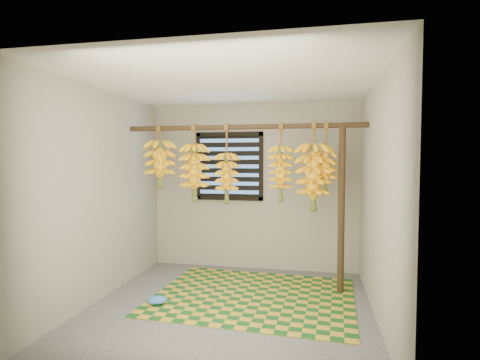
% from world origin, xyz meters
% --- Properties ---
extents(floor, '(3.00, 3.00, 0.01)m').
position_xyz_m(floor, '(0.00, 0.00, -0.01)').
color(floor, '#4E4E4E').
rests_on(floor, ground).
extents(ceiling, '(3.00, 3.00, 0.01)m').
position_xyz_m(ceiling, '(0.00, 0.00, 2.40)').
color(ceiling, silver).
rests_on(ceiling, wall_back).
extents(wall_back, '(3.00, 0.01, 2.40)m').
position_xyz_m(wall_back, '(0.00, 1.50, 1.20)').
color(wall_back, gray).
rests_on(wall_back, floor).
extents(wall_left, '(0.01, 3.00, 2.40)m').
position_xyz_m(wall_left, '(-1.50, 0.00, 1.20)').
color(wall_left, gray).
rests_on(wall_left, floor).
extents(wall_right, '(0.01, 3.00, 2.40)m').
position_xyz_m(wall_right, '(1.50, 0.00, 1.20)').
color(wall_right, gray).
rests_on(wall_right, floor).
extents(window, '(1.00, 0.04, 1.00)m').
position_xyz_m(window, '(-0.35, 1.48, 1.50)').
color(window, black).
rests_on(window, wall_back).
extents(hanging_pole, '(3.00, 0.06, 0.06)m').
position_xyz_m(hanging_pole, '(0.00, 0.70, 2.00)').
color(hanging_pole, '#3A2717').
rests_on(hanging_pole, wall_left).
extents(support_post, '(0.08, 0.08, 2.00)m').
position_xyz_m(support_post, '(1.20, 0.70, 1.00)').
color(support_post, '#3A2717').
rests_on(support_post, floor).
extents(woven_mat, '(2.36, 1.93, 0.01)m').
position_xyz_m(woven_mat, '(0.20, 0.36, 0.01)').
color(woven_mat, '#17501B').
rests_on(woven_mat, floor).
extents(plastic_bag, '(0.26, 0.23, 0.09)m').
position_xyz_m(plastic_bag, '(-0.79, -0.10, 0.05)').
color(plastic_bag, '#3A79D8').
rests_on(plastic_bag, woven_mat).
extents(banana_bunch_a, '(0.38, 0.38, 0.82)m').
position_xyz_m(banana_bunch_a, '(-1.10, 0.70, 1.54)').
color(banana_bunch_a, brown).
rests_on(banana_bunch_a, hanging_pole).
extents(banana_bunch_b, '(0.37, 0.37, 0.98)m').
position_xyz_m(banana_bunch_b, '(-0.63, 0.70, 1.43)').
color(banana_bunch_b, brown).
rests_on(banana_bunch_b, hanging_pole).
extents(banana_bunch_c, '(0.30, 0.30, 1.00)m').
position_xyz_m(banana_bunch_c, '(-0.20, 0.70, 1.37)').
color(banana_bunch_c, brown).
rests_on(banana_bunch_c, hanging_pole).
extents(banana_bunch_d, '(0.29, 0.29, 0.96)m').
position_xyz_m(banana_bunch_d, '(0.48, 0.70, 1.43)').
color(banana_bunch_d, brown).
rests_on(banana_bunch_d, hanging_pole).
extents(banana_bunch_e, '(0.39, 0.39, 1.06)m').
position_xyz_m(banana_bunch_e, '(0.87, 0.70, 1.39)').
color(banana_bunch_e, brown).
rests_on(banana_bunch_e, hanging_pole).
extents(banana_bunch_f, '(0.28, 0.28, 0.83)m').
position_xyz_m(banana_bunch_f, '(1.01, 0.70, 1.46)').
color(banana_bunch_f, brown).
rests_on(banana_bunch_f, hanging_pole).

